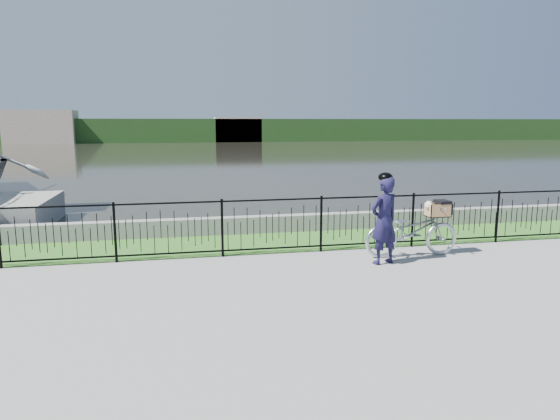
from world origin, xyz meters
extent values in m
plane|color=gray|center=(0.00, 0.00, 0.00)|extent=(120.00, 120.00, 0.00)
cube|color=#346B21|center=(0.00, 2.60, 0.00)|extent=(60.00, 2.00, 0.01)
plane|color=black|center=(0.00, 33.00, 0.00)|extent=(120.00, 120.00, 0.00)
cube|color=gray|center=(0.00, 3.60, 0.20)|extent=(60.00, 0.30, 0.40)
cube|color=#21431A|center=(0.00, 60.00, 1.50)|extent=(120.00, 6.00, 3.00)
cube|color=#AC9B8A|center=(-18.00, 58.00, 2.00)|extent=(8.00, 4.00, 4.00)
cube|color=#AC9B8A|center=(6.00, 58.50, 1.60)|extent=(6.00, 3.00, 3.20)
imported|color=#B3B9C0|center=(2.64, 0.91, 0.50)|extent=(1.92, 0.67, 1.01)
cube|color=black|center=(3.18, 0.91, 0.78)|extent=(0.38, 0.18, 0.02)
cube|color=#9B7248|center=(3.18, 0.91, 0.78)|extent=(0.44, 0.30, 0.01)
cube|color=#9B7248|center=(3.18, 1.06, 0.91)|extent=(0.44, 0.02, 0.26)
cube|color=#9B7248|center=(3.18, 0.77, 0.91)|extent=(0.44, 0.01, 0.26)
cube|color=#9B7248|center=(3.39, 0.91, 0.91)|extent=(0.01, 0.30, 0.26)
cube|color=#9B7248|center=(2.96, 0.91, 0.91)|extent=(0.01, 0.30, 0.26)
cube|color=black|center=(3.28, 0.91, 1.07)|extent=(0.24, 0.32, 0.06)
cube|color=black|center=(3.41, 0.91, 0.93)|extent=(0.02, 0.32, 0.21)
ellipsoid|color=silver|center=(3.16, 0.91, 0.91)|extent=(0.31, 0.22, 0.20)
sphere|color=silver|center=(2.98, 0.89, 1.02)|extent=(0.15, 0.15, 0.15)
sphere|color=silver|center=(2.93, 0.87, 0.99)|extent=(0.07, 0.07, 0.07)
sphere|color=black|center=(2.90, 0.86, 0.98)|extent=(0.02, 0.02, 0.02)
cone|color=#925D3C|center=(2.98, 0.95, 1.08)|extent=(0.06, 0.08, 0.08)
cone|color=#925D3C|center=(3.00, 0.85, 1.08)|extent=(0.06, 0.08, 0.08)
imported|color=black|center=(1.89, 0.53, 0.82)|extent=(0.69, 0.57, 1.64)
ellipsoid|color=black|center=(1.89, 0.53, 1.62)|extent=(0.26, 0.29, 0.18)
camera|label=1|loc=(-1.79, -7.93, 2.61)|focal=32.00mm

